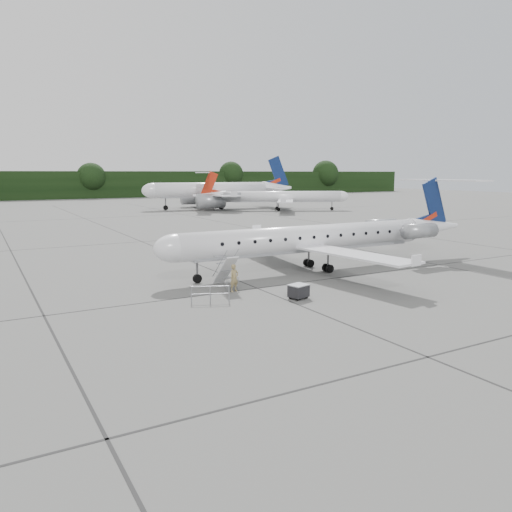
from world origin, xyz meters
TOP-DOWN VIEW (x-y plane):
  - ground at (0.00, 0.00)m, footprint 320.00×320.00m
  - treeline at (0.00, 130.00)m, footprint 260.00×4.00m
  - main_regional_jet at (0.75, 6.99)m, footprint 27.79×20.12m
  - airstair at (-7.44, 4.86)m, footprint 0.87×2.32m
  - passenger at (-7.45, 3.55)m, footprint 0.73×0.57m
  - safety_railing at (-9.97, 1.72)m, footprint 2.05×0.96m
  - baggage_cart at (-4.87, 0.01)m, footprint 1.28×1.13m
  - bg_narrowbody at (22.17, 72.48)m, footprint 33.30×25.76m
  - bg_regional_right at (32.91, 60.99)m, footprint 36.23×32.53m

SIDE VIEW (x-z plane):
  - ground at x=0.00m, z-range 0.00..0.00m
  - baggage_cart at x=-4.87m, z-range 0.00..0.94m
  - safety_railing at x=-9.97m, z-range 0.00..1.00m
  - passenger at x=-7.45m, z-range 0.00..1.79m
  - airstair at x=-7.44m, z-range 0.00..2.22m
  - main_regional_jet at x=0.75m, z-range 0.00..7.08m
  - bg_regional_right at x=32.91m, z-range 0.00..7.81m
  - treeline at x=0.00m, z-range 0.00..8.00m
  - bg_narrowbody at x=22.17m, z-range 0.00..11.08m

